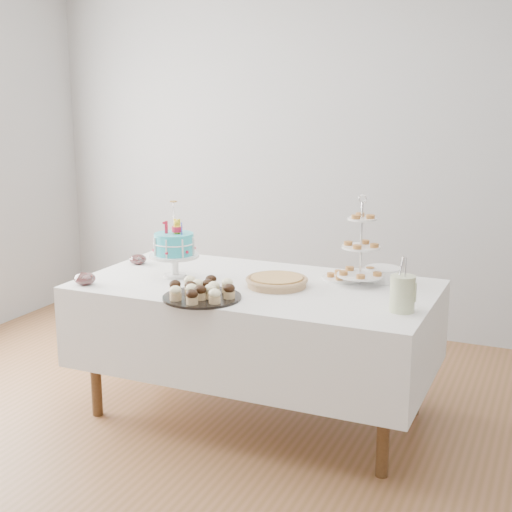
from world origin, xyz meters
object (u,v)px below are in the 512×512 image
at_px(tiered_stand, 361,248).
at_px(pastry_plate, 343,276).
at_px(jam_bowl_b, 138,259).
at_px(utensil_pitcher, 403,292).
at_px(cupcake_tray, 202,290).
at_px(table, 256,323).
at_px(plate_stack, 382,274).
at_px(jam_bowl_a, 85,279).
at_px(pie, 277,281).
at_px(birthday_cake, 174,257).

height_order(tiered_stand, pastry_plate, tiered_stand).
xyz_separation_m(jam_bowl_b, utensil_pitcher, (1.68, -0.31, 0.07)).
bearing_deg(cupcake_tray, tiered_stand, 41.60).
bearing_deg(utensil_pitcher, table, 173.46).
relative_size(plate_stack, pastry_plate, 0.86).
xyz_separation_m(table, plate_stack, (0.62, 0.34, 0.27)).
bearing_deg(jam_bowl_a, pastry_plate, 28.70).
relative_size(table, jam_bowl_a, 16.67).
xyz_separation_m(pie, jam_bowl_a, (-0.97, -0.39, 0.00)).
distance_m(pie, utensil_pitcher, 0.74).
height_order(cupcake_tray, jam_bowl_b, cupcake_tray).
height_order(cupcake_tray, plate_stack, cupcake_tray).
bearing_deg(utensil_pitcher, pastry_plate, 138.66).
distance_m(cupcake_tray, plate_stack, 1.03).
height_order(plate_stack, pastry_plate, plate_stack).
relative_size(birthday_cake, utensil_pitcher, 1.60).
bearing_deg(pie, plate_stack, 35.04).
bearing_deg(birthday_cake, jam_bowl_a, -145.49).
height_order(cupcake_tray, pastry_plate, cupcake_tray).
distance_m(tiered_stand, pastry_plate, 0.24).
bearing_deg(table, pie, -3.54).
bearing_deg(utensil_pitcher, cupcake_tray, -163.13).
xyz_separation_m(tiered_stand, plate_stack, (0.09, 0.13, -0.17)).
xyz_separation_m(birthday_cake, tiered_stand, (1.00, 0.26, 0.09)).
bearing_deg(plate_stack, pastry_plate, -167.11).
height_order(pastry_plate, jam_bowl_a, jam_bowl_a).
relative_size(pastry_plate, utensil_pitcher, 0.86).
height_order(table, plate_stack, plate_stack).
bearing_deg(pastry_plate, jam_bowl_b, -172.67).
bearing_deg(jam_bowl_b, tiered_stand, 3.44).
bearing_deg(pie, utensil_pitcher, -13.64).
bearing_deg(plate_stack, tiered_stand, -125.76).
height_order(jam_bowl_a, jam_bowl_b, jam_bowl_a).
bearing_deg(cupcake_tray, pastry_plate, 51.00).
relative_size(pie, jam_bowl_b, 3.26).
bearing_deg(tiered_stand, pie, -151.45).
xyz_separation_m(cupcake_tray, pastry_plate, (0.54, 0.66, -0.03)).
relative_size(table, cupcake_tray, 4.80).
distance_m(plate_stack, pastry_plate, 0.22).
relative_size(birthday_cake, pastry_plate, 1.87).
distance_m(pie, tiered_stand, 0.49).
relative_size(pie, jam_bowl_a, 2.93).
relative_size(cupcake_tray, pastry_plate, 1.75).
xyz_separation_m(cupcake_tray, pie, (0.26, 0.37, -0.01)).
bearing_deg(table, utensil_pitcher, -12.16).
bearing_deg(table, plate_stack, 28.59).
bearing_deg(tiered_stand, utensil_pitcher, -51.05).
relative_size(birthday_cake, pie, 1.27).
distance_m(plate_stack, jam_bowl_b, 1.47).
bearing_deg(pastry_plate, tiered_stand, -32.65).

